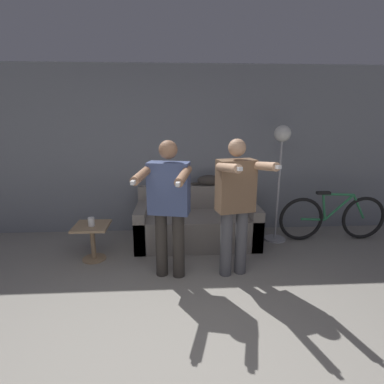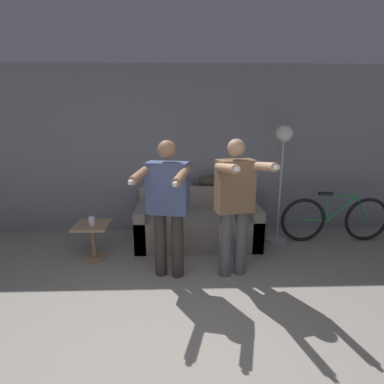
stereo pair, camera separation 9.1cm
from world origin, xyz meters
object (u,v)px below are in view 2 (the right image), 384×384
object	(u,v)px
cup	(92,221)
bicycle	(335,219)
cat	(211,180)
side_table	(93,234)
person_right	(235,200)
person_left	(168,201)
floor_lamp	(283,153)
couch	(198,225)

from	to	relation	value
cup	bicycle	size ratio (longest dim) A/B	0.07
cat	side_table	world-z (taller)	cat
person_right	cat	bearing A→B (deg)	84.78
person_left	floor_lamp	distance (m)	1.92
person_right	cat	world-z (taller)	person_right
side_table	cup	distance (m)	0.20
couch	floor_lamp	bearing A→B (deg)	1.32
person_left	person_right	distance (m)	0.76
person_right	couch	bearing A→B (deg)	98.85
side_table	couch	bearing A→B (deg)	18.87
floor_lamp	bicycle	xyz separation A→B (m)	(0.86, -0.04, -0.99)
person_right	cup	distance (m)	1.86
cat	cup	distance (m)	1.84
floor_lamp	side_table	world-z (taller)	floor_lamp
person_left	person_right	world-z (taller)	person_right
person_left	floor_lamp	world-z (taller)	floor_lamp
person_right	cup	world-z (taller)	person_right
couch	side_table	size ratio (longest dim) A/B	3.67
person_right	bicycle	xyz separation A→B (m)	(1.69, 0.96, -0.58)
floor_lamp	side_table	distance (m)	2.84
person_right	cat	size ratio (longest dim) A/B	3.25
person_left	cat	bearing A→B (deg)	76.84
floor_lamp	side_table	size ratio (longest dim) A/B	3.58
cup	couch	bearing A→B (deg)	20.39
person_left	cup	world-z (taller)	person_left
person_right	bicycle	world-z (taller)	person_right
couch	person_right	distance (m)	1.22
person_left	bicycle	size ratio (longest dim) A/B	0.97
floor_lamp	cup	world-z (taller)	floor_lamp
couch	bicycle	bearing A→B (deg)	-0.20
person_right	bicycle	distance (m)	2.03
person_left	floor_lamp	bearing A→B (deg)	44.13
cat	cup	bearing A→B (deg)	-152.75
person_right	floor_lamp	distance (m)	1.36
floor_lamp	cup	distance (m)	2.77
person_right	floor_lamp	xyz separation A→B (m)	(0.84, 0.99, 0.41)
person_right	bicycle	bearing A→B (deg)	17.41
cat	couch	bearing A→B (deg)	-124.77
floor_lamp	cup	xyz separation A→B (m)	(-2.59, -0.54, -0.80)
couch	side_table	bearing A→B (deg)	-161.13
floor_lamp	cup	bearing A→B (deg)	-168.15
person_left	bicycle	xyz separation A→B (m)	(2.45, 0.95, -0.57)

